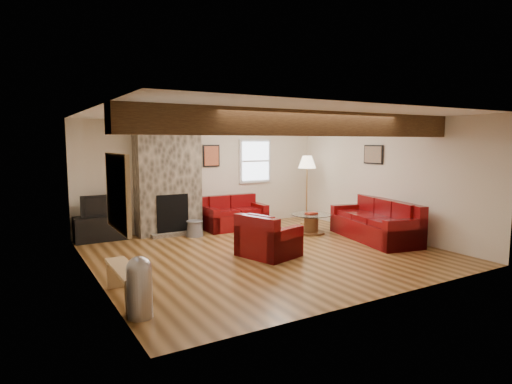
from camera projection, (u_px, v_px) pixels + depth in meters
room at (267, 185)px, 7.75m from camera, size 8.00×8.00×8.00m
oak_beam at (310, 124)px, 6.56m from camera, size 6.00×0.36×0.38m
chimney_breast at (168, 179)px, 9.38m from camera, size 1.40×0.67×2.50m
back_window at (255, 161)px, 10.71m from camera, size 0.90×0.08×1.10m
hatch_window at (118, 192)px, 4.95m from camera, size 0.08×1.00×0.90m
ceiling_dome at (281, 122)px, 8.83m from camera, size 0.40×0.40×0.18m
artwork_back at (211, 156)px, 10.09m from camera, size 0.42×0.06×0.52m
artwork_right at (373, 155)px, 9.44m from camera, size 0.06×0.55×0.42m
sofa_three at (374, 220)px, 8.88m from camera, size 1.31×2.27×0.82m
loveseat at (234, 213)px, 10.01m from camera, size 1.44×0.84×0.76m
armchair_red at (269, 235)px, 7.61m from camera, size 1.06×1.14×0.76m
coffee_table at (311, 224)px, 9.50m from camera, size 0.89×0.89×0.47m
tv_cabinet at (101, 228)px, 8.80m from camera, size 1.03×0.41×0.52m
television at (100, 205)px, 8.74m from camera, size 0.77×0.10×0.44m
floor_lamp at (307, 166)px, 10.47m from camera, size 0.43×0.43×1.69m
pine_bench at (125, 283)px, 5.52m from camera, size 0.26×1.12×0.42m
pedal_bin at (140, 287)px, 4.93m from camera, size 0.31×0.31×0.73m
coal_bucket at (195, 228)px, 9.22m from camera, size 0.37×0.37×0.35m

